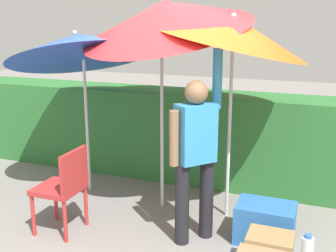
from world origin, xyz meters
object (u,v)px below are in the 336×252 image
at_px(umbrella_rainbow, 79,47).
at_px(umbrella_orange, 233,32).
at_px(umbrella_yellow, 165,17).
at_px(chair_plastic, 64,185).
at_px(person_vendor, 195,150).
at_px(cooler_box, 265,223).

distance_m(umbrella_rainbow, umbrella_orange, 1.85).
height_order(umbrella_rainbow, umbrella_yellow, umbrella_yellow).
bearing_deg(umbrella_rainbow, chair_plastic, -68.47).
bearing_deg(umbrella_yellow, person_vendor, -46.69).
bearing_deg(cooler_box, umbrella_yellow, 163.55).
distance_m(umbrella_yellow, cooler_box, 2.34).
bearing_deg(umbrella_yellow, cooler_box, -16.45).
height_order(person_vendor, chair_plastic, person_vendor).
height_order(umbrella_rainbow, person_vendor, umbrella_rainbow).
height_order(umbrella_orange, person_vendor, umbrella_orange).
xyz_separation_m(umbrella_orange, person_vendor, (-0.17, -0.66, -1.08)).
distance_m(umbrella_orange, umbrella_yellow, 0.74).
bearing_deg(umbrella_rainbow, cooler_box, -10.80).
xyz_separation_m(umbrella_rainbow, cooler_box, (2.33, -0.44, -1.63)).
relative_size(chair_plastic, cooler_box, 1.58).
bearing_deg(person_vendor, umbrella_yellow, 133.31).
bearing_deg(chair_plastic, umbrella_rainbow, 111.53).
distance_m(person_vendor, cooler_box, 1.02).
bearing_deg(umbrella_yellow, umbrella_rainbow, 175.50).
bearing_deg(chair_plastic, umbrella_yellow, 51.08).
height_order(umbrella_yellow, chair_plastic, umbrella_yellow).
xyz_separation_m(umbrella_orange, cooler_box, (0.49, -0.44, -1.82)).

